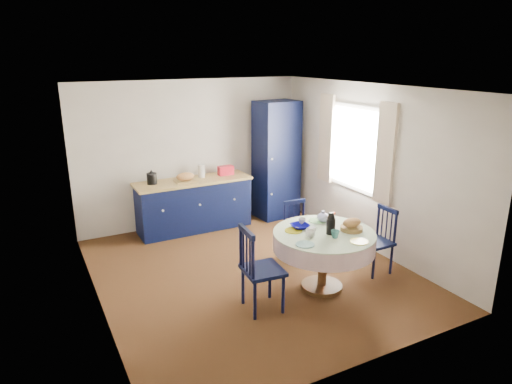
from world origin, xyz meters
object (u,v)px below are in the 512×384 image
(mug_a, at_px, (310,234))
(cobalt_bowl, at_px, (300,226))
(chair_right, at_px, (378,240))
(mug_c, at_px, (330,219))
(chair_left, at_px, (259,269))
(kitchen_counter, at_px, (194,204))
(pantry_cabinet, at_px, (276,160))
(chair_far, at_px, (298,230))
(mug_d, at_px, (302,222))
(dining_table, at_px, (324,241))
(mug_b, at_px, (335,234))

(mug_a, height_order, cobalt_bowl, mug_a)
(chair_right, distance_m, mug_c, 0.79)
(chair_left, height_order, cobalt_bowl, chair_left)
(mug_a, bearing_deg, chair_right, 5.08)
(kitchen_counter, xyz_separation_m, pantry_cabinet, (1.59, -0.05, 0.61))
(chair_far, distance_m, mug_d, 0.77)
(pantry_cabinet, bearing_deg, kitchen_counter, 172.57)
(chair_left, distance_m, chair_right, 1.91)
(dining_table, relative_size, mug_a, 11.12)
(kitchen_counter, height_order, mug_b, kitchen_counter)
(chair_far, height_order, mug_a, mug_a)
(kitchen_counter, relative_size, mug_c, 15.59)
(chair_far, bearing_deg, dining_table, -98.52)
(mug_a, xyz_separation_m, cobalt_bowl, (0.05, 0.30, -0.02))
(mug_c, bearing_deg, mug_b, -119.96)
(chair_far, bearing_deg, mug_d, -114.85)
(kitchen_counter, distance_m, pantry_cabinet, 1.70)
(pantry_cabinet, distance_m, mug_b, 3.02)
(kitchen_counter, bearing_deg, chair_left, -94.84)
(mug_b, xyz_separation_m, mug_d, (-0.12, 0.55, -0.00))
(mug_d, bearing_deg, mug_b, -78.04)
(kitchen_counter, bearing_deg, mug_b, -76.11)
(chair_right, xyz_separation_m, mug_a, (-1.20, -0.11, 0.35))
(kitchen_counter, distance_m, dining_table, 2.83)
(mug_b, height_order, mug_d, mug_b)
(kitchen_counter, distance_m, mug_c, 2.70)
(chair_far, height_order, cobalt_bowl, chair_far)
(chair_far, height_order, mug_b, mug_b)
(chair_far, bearing_deg, chair_left, -135.58)
(kitchen_counter, relative_size, chair_right, 2.14)
(cobalt_bowl, bearing_deg, mug_d, 44.62)
(mug_c, distance_m, cobalt_bowl, 0.47)
(pantry_cabinet, xyz_separation_m, mug_a, (-1.11, -2.73, -0.24))
(kitchen_counter, relative_size, mug_a, 17.06)
(mug_d, bearing_deg, mug_a, -109.73)
(pantry_cabinet, relative_size, mug_c, 16.84)
(chair_right, relative_size, mug_c, 7.29)
(chair_left, relative_size, mug_a, 9.05)
(mug_c, distance_m, mug_d, 0.39)
(pantry_cabinet, bearing_deg, dining_table, -113.22)
(pantry_cabinet, xyz_separation_m, mug_c, (-0.59, -2.44, -0.24))
(chair_left, bearing_deg, mug_d, -59.11)
(chair_far, xyz_separation_m, mug_a, (-0.46, -0.98, 0.38))
(cobalt_bowl, bearing_deg, mug_a, -99.28)
(mug_a, relative_size, mug_c, 0.91)
(cobalt_bowl, bearing_deg, mug_b, -65.54)
(mug_b, distance_m, mug_c, 0.51)
(chair_right, xyz_separation_m, mug_c, (-0.68, 0.19, 0.36))
(kitchen_counter, xyz_separation_m, cobalt_bowl, (0.53, -2.48, 0.35))
(chair_far, bearing_deg, cobalt_bowl, -117.51)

